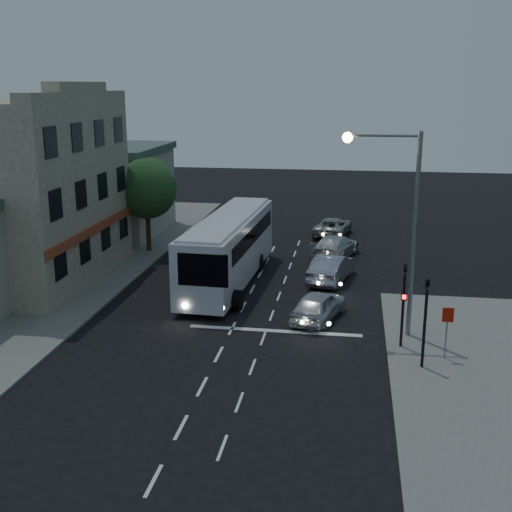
% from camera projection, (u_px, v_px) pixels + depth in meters
% --- Properties ---
extents(ground, '(120.00, 120.00, 0.00)m').
position_uv_depth(ground, '(223.00, 345.00, 27.91)').
color(ground, black).
extents(sidewalk_far, '(12.00, 50.00, 0.12)m').
position_uv_depth(sidewalk_far, '(33.00, 278.00, 37.44)').
color(sidewalk_far, slate).
rests_on(sidewalk_far, ground).
extents(road_markings, '(8.00, 30.55, 0.01)m').
position_uv_depth(road_markings, '(263.00, 320.00, 30.87)').
color(road_markings, silver).
rests_on(road_markings, ground).
extents(tour_bus, '(3.27, 12.80, 3.90)m').
position_uv_depth(tour_bus, '(229.00, 247.00, 36.10)').
color(tour_bus, silver).
rests_on(tour_bus, ground).
extents(car_suv, '(2.82, 4.52, 1.43)m').
position_uv_depth(car_suv, '(318.00, 305.00, 30.78)').
color(car_suv, silver).
rests_on(car_suv, ground).
extents(car_sedan_a, '(2.67, 5.02, 1.57)m').
position_uv_depth(car_sedan_a, '(331.00, 268.00, 36.75)').
color(car_sedan_a, '#9494A7').
rests_on(car_sedan_a, ground).
extents(car_sedan_b, '(3.35, 5.55, 1.50)m').
position_uv_depth(car_sedan_b, '(335.00, 247.00, 41.80)').
color(car_sedan_b, silver).
rests_on(car_sedan_b, ground).
extents(car_sedan_c, '(3.00, 5.20, 1.36)m').
position_uv_depth(car_sedan_c, '(333.00, 227.00, 47.97)').
color(car_sedan_c, '#9E9E9E').
rests_on(car_sedan_c, ground).
extents(traffic_signal_main, '(0.25, 0.35, 4.10)m').
position_uv_depth(traffic_signal_main, '(404.00, 295.00, 26.91)').
color(traffic_signal_main, black).
rests_on(traffic_signal_main, sidewalk_near).
extents(traffic_signal_side, '(0.18, 0.15, 4.10)m').
position_uv_depth(traffic_signal_side, '(426.00, 312.00, 24.91)').
color(traffic_signal_side, black).
rests_on(traffic_signal_side, sidewalk_near).
extents(regulatory_sign, '(0.45, 0.12, 2.20)m').
position_uv_depth(regulatory_sign, '(447.00, 325.00, 25.90)').
color(regulatory_sign, slate).
rests_on(regulatory_sign, sidewalk_near).
extents(streetlight, '(3.32, 0.44, 9.00)m').
position_uv_depth(streetlight, '(400.00, 211.00, 27.44)').
color(streetlight, slate).
rests_on(streetlight, sidewalk_near).
extents(main_building, '(10.12, 12.00, 11.00)m').
position_uv_depth(main_building, '(9.00, 191.00, 36.26)').
color(main_building, gray).
rests_on(main_building, sidewalk_far).
extents(low_building_north, '(9.40, 9.40, 6.50)m').
position_uv_depth(low_building_north, '(100.00, 189.00, 48.10)').
color(low_building_north, '#A5A192').
rests_on(low_building_north, sidewalk_far).
extents(street_tree, '(4.00, 4.00, 6.20)m').
position_uv_depth(street_tree, '(146.00, 186.00, 42.29)').
color(street_tree, black).
rests_on(street_tree, sidewalk_far).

